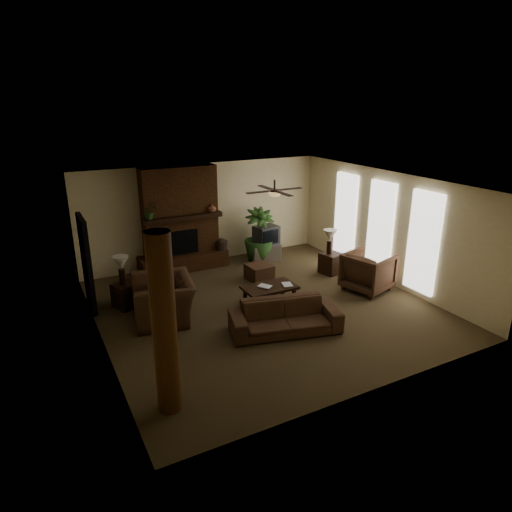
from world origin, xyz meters
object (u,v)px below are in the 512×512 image
coffee_table (270,289)px  side_table_left (127,295)px  armchair_left (163,293)px  armchair_right (368,270)px  ottoman (259,272)px  side_table_right (331,263)px  sofa (285,312)px  floor_vase (222,250)px  tv_stand (265,252)px  lamp_left (121,265)px  log_column (164,326)px  floor_plant (259,246)px  lamp_right (330,237)px

coffee_table → side_table_left: (-2.92, 1.36, -0.10)m
armchair_left → armchair_right: bearing=90.9°
ottoman → side_table_right: 1.98m
armchair_right → sofa: bearing=90.3°
armchair_right → floor_vase: 4.10m
tv_stand → lamp_left: lamp_left is taller
floor_vase → coffee_table: bearing=-91.3°
log_column → side_table_left: size_ratio=5.09×
sofa → coffee_table: sofa is taller
sofa → tv_stand: size_ratio=2.58×
floor_plant → lamp_right: 2.17m
floor_vase → lamp_right: size_ratio=1.18×
floor_vase → side_table_left: size_ratio=1.40×
sofa → side_table_left: size_ratio=3.99×
floor_vase → side_table_left: 3.35m
lamp_left → sofa: bearing=-45.6°
coffee_table → lamp_right: (2.36, 0.96, 0.63)m
lamp_left → lamp_right: bearing=-4.5°
sofa → coffee_table: (0.36, 1.28, -0.06)m
lamp_left → lamp_right: (5.32, -0.42, 0.00)m
tv_stand → side_table_left: (-4.23, -1.24, 0.03)m
floor_plant → ottoman: bearing=-117.6°
armchair_left → lamp_left: 1.24m
coffee_table → ottoman: size_ratio=2.00×
coffee_table → ottoman: 1.49m
coffee_table → armchair_left: bearing=170.7°
coffee_table → floor_vase: (0.06, 2.87, 0.06)m
tv_stand → lamp_left: 4.51m
tv_stand → side_table_right: 2.02m
side_table_right → armchair_left: bearing=-173.7°
armchair_right → floor_plant: bearing=7.3°
side_table_left → ottoman: bearing=0.6°
floor_vase → lamp_left: bearing=-153.9°
tv_stand → side_table_left: bearing=-160.6°
log_column → ottoman: log_column is taller
floor_vase → floor_plant: 1.11m
tv_stand → side_table_right: bearing=-53.9°
armchair_right → floor_vase: armchair_right is taller
log_column → side_table_right: log_column is taller
lamp_left → side_table_right: bearing=-5.0°
ottoman → side_table_left: 3.41m
armchair_left → floor_plant: (3.51, 2.29, -0.18)m
log_column → lamp_left: (0.18, 3.90, -0.40)m
log_column → lamp_left: size_ratio=4.31×
tv_stand → coffee_table: bearing=-113.5°
log_column → coffee_table: size_ratio=2.33×
lamp_right → side_table_right: bearing=-43.7°
lamp_left → floor_vase: bearing=26.1°
armchair_left → lamp_right: armchair_left is taller
ottoman → side_table_left: size_ratio=1.09×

